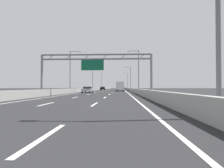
# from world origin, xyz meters

# --- Properties ---
(ground_plane) EXTENTS (260.00, 260.00, 0.00)m
(ground_plane) POSITION_xyz_m (0.00, 100.00, 0.00)
(ground_plane) COLOR #262628
(lane_dash_left_1) EXTENTS (0.16, 3.00, 0.01)m
(lane_dash_left_1) POSITION_xyz_m (-1.80, 12.50, 0.01)
(lane_dash_left_1) COLOR white
(lane_dash_left_1) RESTS_ON ground_plane
(lane_dash_left_2) EXTENTS (0.16, 3.00, 0.01)m
(lane_dash_left_2) POSITION_xyz_m (-1.80, 21.50, 0.01)
(lane_dash_left_2) COLOR white
(lane_dash_left_2) RESTS_ON ground_plane
(lane_dash_left_3) EXTENTS (0.16, 3.00, 0.01)m
(lane_dash_left_3) POSITION_xyz_m (-1.80, 30.50, 0.01)
(lane_dash_left_3) COLOR white
(lane_dash_left_3) RESTS_ON ground_plane
(lane_dash_left_4) EXTENTS (0.16, 3.00, 0.01)m
(lane_dash_left_4) POSITION_xyz_m (-1.80, 39.50, 0.01)
(lane_dash_left_4) COLOR white
(lane_dash_left_4) RESTS_ON ground_plane
(lane_dash_left_5) EXTENTS (0.16, 3.00, 0.01)m
(lane_dash_left_5) POSITION_xyz_m (-1.80, 48.50, 0.01)
(lane_dash_left_5) COLOR white
(lane_dash_left_5) RESTS_ON ground_plane
(lane_dash_left_6) EXTENTS (0.16, 3.00, 0.01)m
(lane_dash_left_6) POSITION_xyz_m (-1.80, 57.50, 0.01)
(lane_dash_left_6) COLOR white
(lane_dash_left_6) RESTS_ON ground_plane
(lane_dash_left_7) EXTENTS (0.16, 3.00, 0.01)m
(lane_dash_left_7) POSITION_xyz_m (-1.80, 66.50, 0.01)
(lane_dash_left_7) COLOR white
(lane_dash_left_7) RESTS_ON ground_plane
(lane_dash_left_8) EXTENTS (0.16, 3.00, 0.01)m
(lane_dash_left_8) POSITION_xyz_m (-1.80, 75.50, 0.01)
(lane_dash_left_8) COLOR white
(lane_dash_left_8) RESTS_ON ground_plane
(lane_dash_left_9) EXTENTS (0.16, 3.00, 0.01)m
(lane_dash_left_9) POSITION_xyz_m (-1.80, 84.50, 0.01)
(lane_dash_left_9) COLOR white
(lane_dash_left_9) RESTS_ON ground_plane
(lane_dash_left_10) EXTENTS (0.16, 3.00, 0.01)m
(lane_dash_left_10) POSITION_xyz_m (-1.80, 93.50, 0.01)
(lane_dash_left_10) COLOR white
(lane_dash_left_10) RESTS_ON ground_plane
(lane_dash_left_11) EXTENTS (0.16, 3.00, 0.01)m
(lane_dash_left_11) POSITION_xyz_m (-1.80, 102.50, 0.01)
(lane_dash_left_11) COLOR white
(lane_dash_left_11) RESTS_ON ground_plane
(lane_dash_left_12) EXTENTS (0.16, 3.00, 0.01)m
(lane_dash_left_12) POSITION_xyz_m (-1.80, 111.50, 0.01)
(lane_dash_left_12) COLOR white
(lane_dash_left_12) RESTS_ON ground_plane
(lane_dash_left_13) EXTENTS (0.16, 3.00, 0.01)m
(lane_dash_left_13) POSITION_xyz_m (-1.80, 120.50, 0.01)
(lane_dash_left_13) COLOR white
(lane_dash_left_13) RESTS_ON ground_plane
(lane_dash_left_14) EXTENTS (0.16, 3.00, 0.01)m
(lane_dash_left_14) POSITION_xyz_m (-1.80, 129.50, 0.01)
(lane_dash_left_14) COLOR white
(lane_dash_left_14) RESTS_ON ground_plane
(lane_dash_left_15) EXTENTS (0.16, 3.00, 0.01)m
(lane_dash_left_15) POSITION_xyz_m (-1.80, 138.50, 0.01)
(lane_dash_left_15) COLOR white
(lane_dash_left_15) RESTS_ON ground_plane
(lane_dash_left_16) EXTENTS (0.16, 3.00, 0.01)m
(lane_dash_left_16) POSITION_xyz_m (-1.80, 147.50, 0.01)
(lane_dash_left_16) COLOR white
(lane_dash_left_16) RESTS_ON ground_plane
(lane_dash_left_17) EXTENTS (0.16, 3.00, 0.01)m
(lane_dash_left_17) POSITION_xyz_m (-1.80, 156.50, 0.01)
(lane_dash_left_17) COLOR white
(lane_dash_left_17) RESTS_ON ground_plane
(lane_dash_right_0) EXTENTS (0.16, 3.00, 0.01)m
(lane_dash_right_0) POSITION_xyz_m (1.80, 3.50, 0.01)
(lane_dash_right_0) COLOR white
(lane_dash_right_0) RESTS_ON ground_plane
(lane_dash_right_1) EXTENTS (0.16, 3.00, 0.01)m
(lane_dash_right_1) POSITION_xyz_m (1.80, 12.50, 0.01)
(lane_dash_right_1) COLOR white
(lane_dash_right_1) RESTS_ON ground_plane
(lane_dash_right_2) EXTENTS (0.16, 3.00, 0.01)m
(lane_dash_right_2) POSITION_xyz_m (1.80, 21.50, 0.01)
(lane_dash_right_2) COLOR white
(lane_dash_right_2) RESTS_ON ground_plane
(lane_dash_right_3) EXTENTS (0.16, 3.00, 0.01)m
(lane_dash_right_3) POSITION_xyz_m (1.80, 30.50, 0.01)
(lane_dash_right_3) COLOR white
(lane_dash_right_3) RESTS_ON ground_plane
(lane_dash_right_4) EXTENTS (0.16, 3.00, 0.01)m
(lane_dash_right_4) POSITION_xyz_m (1.80, 39.50, 0.01)
(lane_dash_right_4) COLOR white
(lane_dash_right_4) RESTS_ON ground_plane
(lane_dash_right_5) EXTENTS (0.16, 3.00, 0.01)m
(lane_dash_right_5) POSITION_xyz_m (1.80, 48.50, 0.01)
(lane_dash_right_5) COLOR white
(lane_dash_right_5) RESTS_ON ground_plane
(lane_dash_right_6) EXTENTS (0.16, 3.00, 0.01)m
(lane_dash_right_6) POSITION_xyz_m (1.80, 57.50, 0.01)
(lane_dash_right_6) COLOR white
(lane_dash_right_6) RESTS_ON ground_plane
(lane_dash_right_7) EXTENTS (0.16, 3.00, 0.01)m
(lane_dash_right_7) POSITION_xyz_m (1.80, 66.50, 0.01)
(lane_dash_right_7) COLOR white
(lane_dash_right_7) RESTS_ON ground_plane
(lane_dash_right_8) EXTENTS (0.16, 3.00, 0.01)m
(lane_dash_right_8) POSITION_xyz_m (1.80, 75.50, 0.01)
(lane_dash_right_8) COLOR white
(lane_dash_right_8) RESTS_ON ground_plane
(lane_dash_right_9) EXTENTS (0.16, 3.00, 0.01)m
(lane_dash_right_9) POSITION_xyz_m (1.80, 84.50, 0.01)
(lane_dash_right_9) COLOR white
(lane_dash_right_9) RESTS_ON ground_plane
(lane_dash_right_10) EXTENTS (0.16, 3.00, 0.01)m
(lane_dash_right_10) POSITION_xyz_m (1.80, 93.50, 0.01)
(lane_dash_right_10) COLOR white
(lane_dash_right_10) RESTS_ON ground_plane
(lane_dash_right_11) EXTENTS (0.16, 3.00, 0.01)m
(lane_dash_right_11) POSITION_xyz_m (1.80, 102.50, 0.01)
(lane_dash_right_11) COLOR white
(lane_dash_right_11) RESTS_ON ground_plane
(lane_dash_right_12) EXTENTS (0.16, 3.00, 0.01)m
(lane_dash_right_12) POSITION_xyz_m (1.80, 111.50, 0.01)
(lane_dash_right_12) COLOR white
(lane_dash_right_12) RESTS_ON ground_plane
(lane_dash_right_13) EXTENTS (0.16, 3.00, 0.01)m
(lane_dash_right_13) POSITION_xyz_m (1.80, 120.50, 0.01)
(lane_dash_right_13) COLOR white
(lane_dash_right_13) RESTS_ON ground_plane
(lane_dash_right_14) EXTENTS (0.16, 3.00, 0.01)m
(lane_dash_right_14) POSITION_xyz_m (1.80, 129.50, 0.01)
(lane_dash_right_14) COLOR white
(lane_dash_right_14) RESTS_ON ground_plane
(lane_dash_right_15) EXTENTS (0.16, 3.00, 0.01)m
(lane_dash_right_15) POSITION_xyz_m (1.80, 138.50, 0.01)
(lane_dash_right_15) COLOR white
(lane_dash_right_15) RESTS_ON ground_plane
(lane_dash_right_16) EXTENTS (0.16, 3.00, 0.01)m
(lane_dash_right_16) POSITION_xyz_m (1.80, 147.50, 0.01)
(lane_dash_right_16) COLOR white
(lane_dash_right_16) RESTS_ON ground_plane
(lane_dash_right_17) EXTENTS (0.16, 3.00, 0.01)m
(lane_dash_right_17) POSITION_xyz_m (1.80, 156.50, 0.01)
(lane_dash_right_17) COLOR white
(lane_dash_right_17) RESTS_ON ground_plane
(edge_line_left) EXTENTS (0.16, 176.00, 0.01)m
(edge_line_left) POSITION_xyz_m (-5.25, 88.00, 0.01)
(edge_line_left) COLOR white
(edge_line_left) RESTS_ON ground_plane
(edge_line_right) EXTENTS (0.16, 176.00, 0.01)m
(edge_line_right) POSITION_xyz_m (5.25, 88.00, 0.01)
(edge_line_right) COLOR white
(edge_line_right) RESTS_ON ground_plane
(barrier_left) EXTENTS (0.45, 220.00, 0.95)m
(barrier_left) POSITION_xyz_m (-6.90, 110.00, 0.47)
(barrier_left) COLOR #9E9E99
(barrier_left) RESTS_ON ground_plane
(barrier_right) EXTENTS (0.45, 220.00, 0.95)m
(barrier_right) POSITION_xyz_m (6.90, 110.00, 0.47)
(barrier_right) COLOR #9E9E99
(barrier_right) RESTS_ON ground_plane
(sign_gantry) EXTENTS (16.91, 0.36, 6.36)m
(sign_gantry) POSITION_xyz_m (-0.07, 26.71, 4.86)
(sign_gantry) COLOR gray
(sign_gantry) RESTS_ON ground_plane
(streetlamp_left_mid) EXTENTS (2.58, 0.28, 9.50)m
(streetlamp_left_mid) POSITION_xyz_m (-7.47, 40.48, 5.40)
(streetlamp_left_mid) COLOR slate
(streetlamp_left_mid) RESTS_ON ground_plane
(streetlamp_right_mid) EXTENTS (2.58, 0.28, 9.50)m
(streetlamp_right_mid) POSITION_xyz_m (7.47, 40.48, 5.40)
(streetlamp_right_mid) COLOR slate
(streetlamp_right_mid) RESTS_ON ground_plane
(streetlamp_left_far) EXTENTS (2.58, 0.28, 9.50)m
(streetlamp_left_far) POSITION_xyz_m (-7.47, 74.37, 5.40)
(streetlamp_left_far) COLOR slate
(streetlamp_left_far) RESTS_ON ground_plane
(streetlamp_right_far) EXTENTS (2.58, 0.28, 9.50)m
(streetlamp_right_far) POSITION_xyz_m (7.47, 74.37, 5.40)
(streetlamp_right_far) COLOR slate
(streetlamp_right_far) RESTS_ON ground_plane
(streetlamp_left_distant) EXTENTS (2.58, 0.28, 9.50)m
(streetlamp_left_distant) POSITION_xyz_m (-7.47, 108.26, 5.40)
(streetlamp_left_distant) COLOR slate
(streetlamp_left_distant) RESTS_ON ground_plane
(streetlamp_right_distant) EXTENTS (2.58, 0.28, 9.50)m
(streetlamp_right_distant) POSITION_xyz_m (7.47, 108.26, 5.40)
(streetlamp_right_distant) COLOR slate
(streetlamp_right_distant) RESTS_ON ground_plane
(green_car) EXTENTS (1.72, 4.41, 1.39)m
(green_car) POSITION_xyz_m (3.72, 88.55, 0.72)
(green_car) COLOR #1E7A38
(green_car) RESTS_ON ground_plane
(blue_car) EXTENTS (1.90, 4.15, 1.50)m
(blue_car) POSITION_xyz_m (3.47, 72.87, 0.77)
(blue_car) COLOR #2347AD
(blue_car) RESTS_ON ground_plane
(black_car) EXTENTS (1.89, 4.48, 1.43)m
(black_car) POSITION_xyz_m (-3.71, 75.67, 0.75)
(black_car) COLOR black
(black_car) RESTS_ON ground_plane
(silver_car) EXTENTS (1.85, 4.61, 1.36)m
(silver_car) POSITION_xyz_m (-3.67, 40.11, 0.71)
(silver_car) COLOR #A8ADB2
(silver_car) RESTS_ON ground_plane
(box_truck) EXTENTS (2.36, 8.05, 2.88)m
(box_truck) POSITION_xyz_m (3.53, 56.86, 1.59)
(box_truck) COLOR silver
(box_truck) RESTS_ON ground_plane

